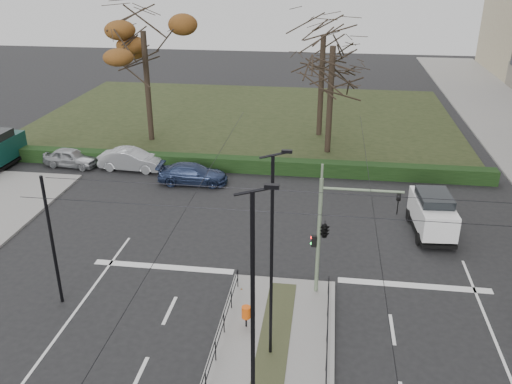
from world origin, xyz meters
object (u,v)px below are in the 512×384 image
streetlamp_median_far (272,258)px  bare_tree_center (323,44)px  parked_car_third (193,174)px  streetlamp_median_near (253,326)px  parked_car_first (71,157)px  rust_tree (143,31)px  white_van (432,213)px  traffic_light (327,228)px  litter_bin (246,313)px  bare_tree_near (333,54)px  parked_car_second (132,160)px

streetlamp_median_far → bare_tree_center: bearing=88.0°
parked_car_third → streetlamp_median_near: bearing=-163.4°
parked_car_first → bare_tree_center: bare_tree_center is taller
streetlamp_median_far → rust_tree: size_ratio=0.72×
parked_car_third → white_van: 15.50m
traffic_light → parked_car_first: traffic_light is taller
traffic_light → litter_bin: traffic_light is taller
streetlamp_median_far → parked_car_third: streetlamp_median_far is taller
white_van → bare_tree_center: (-6.61, 16.68, 6.37)m
streetlamp_median_far → white_van: (7.57, 11.11, -3.08)m
rust_tree → bare_tree_near: (14.39, -1.04, -1.23)m
streetlamp_median_near → traffic_light: bearing=77.4°
litter_bin → streetlamp_median_near: (1.12, -5.66, 3.78)m
parked_car_third → bare_tree_near: size_ratio=0.44×
streetlamp_median_far → bare_tree_center: (0.96, 27.78, 3.29)m
rust_tree → bare_tree_center: bearing=13.2°
bare_tree_near → streetlamp_median_near: bearing=-93.7°
traffic_light → parked_car_third: 15.03m
streetlamp_median_far → rust_tree: 28.00m
parked_car_second → bare_tree_near: size_ratio=0.43×
parked_car_third → rust_tree: rust_tree is taller
parked_car_first → bare_tree_near: bearing=-66.9°
streetlamp_median_near → streetlamp_median_far: (0.06, 4.24, -0.29)m
streetlamp_median_far → streetlamp_median_near: bearing=-90.8°
traffic_light → parked_car_third: (-8.94, 11.78, -2.66)m
streetlamp_median_far → parked_car_third: size_ratio=1.77×
traffic_light → rust_tree: (-14.53, 20.19, 5.39)m
streetlamp_median_near → white_van: size_ratio=1.96×
rust_tree → bare_tree_near: size_ratio=1.07×
parked_car_first → parked_car_third: (9.47, -1.89, -0.00)m
rust_tree → traffic_light: bearing=-54.3°
streetlamp_median_far → parked_car_first: size_ratio=2.08×
bare_tree_center → parked_car_third: bearing=-124.7°
parked_car_first → parked_car_second: parked_car_second is taller
litter_bin → parked_car_third: 15.90m
traffic_light → white_van: size_ratio=1.23×
traffic_light → parked_car_first: 23.08m
litter_bin → white_van: bearing=47.9°
white_van → rust_tree: 25.43m
litter_bin → streetlamp_median_far: 3.95m
litter_bin → white_van: 13.06m
traffic_light → parked_car_third: size_ratio=1.18×
rust_tree → bare_tree_center: (13.61, 3.19, -1.11)m
parked_car_third → white_van: (14.64, -5.08, 0.55)m
traffic_light → parked_car_first: (-18.41, 13.67, -2.66)m
streetlamp_median_near → rust_tree: (-12.59, 28.83, 4.12)m
parked_car_third → bare_tree_near: bare_tree_near is taller
streetlamp_median_far → white_van: size_ratio=1.83×
traffic_light → rust_tree: rust_tree is taller
white_van → bare_tree_near: (-5.84, 12.45, 6.26)m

